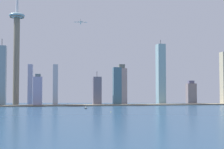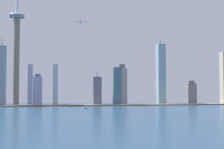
# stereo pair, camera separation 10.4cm
# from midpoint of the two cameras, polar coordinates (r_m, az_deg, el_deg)

# --- Properties ---
(ground_plane) EXTENTS (6000.00, 6000.00, 0.00)m
(ground_plane) POSITION_cam_midpoint_polar(r_m,az_deg,el_deg) (419.70, 7.86, -8.12)
(ground_plane) COLOR navy
(waterfront_pier) EXTENTS (975.15, 44.03, 2.94)m
(waterfront_pier) POSITION_cam_midpoint_polar(r_m,az_deg,el_deg) (831.28, -1.28, -5.37)
(waterfront_pier) COLOR #716857
(waterfront_pier) RESTS_ON ground
(observation_tower) EXTENTS (39.81, 39.81, 372.63)m
(observation_tower) POSITION_cam_midpoint_polar(r_m,az_deg,el_deg) (875.07, -16.41, 5.60)
(observation_tower) COLOR #7A705D
(observation_tower) RESTS_ON ground
(skyscraper_0) EXTENTS (21.42, 25.75, 87.93)m
(skyscraper_0) POSITION_cam_midpoint_polar(r_m,az_deg,el_deg) (843.45, -2.67, -2.92)
(skyscraper_0) COLOR slate
(skyscraper_0) RESTS_ON ground
(skyscraper_1) EXTENTS (26.39, 24.22, 111.62)m
(skyscraper_1) POSITION_cam_midpoint_polar(r_m,az_deg,el_deg) (910.33, 1.71, -1.94)
(skyscraper_1) COLOR #A28B8A
(skyscraper_1) RESTS_ON ground
(skyscraper_2) EXTENTS (21.81, 23.14, 79.68)m
(skyscraper_2) POSITION_cam_midpoint_polar(r_m,az_deg,el_deg) (830.67, -12.91, -2.80)
(skyscraper_2) COLOR #9394BB
(skyscraper_2) RESTS_ON ground
(skyscraper_4) EXTENTS (12.50, 24.70, 104.16)m
(skyscraper_4) POSITION_cam_midpoint_polar(r_m,az_deg,el_deg) (835.26, -9.92, -1.84)
(skyscraper_4) COLOR #AAB0BA
(skyscraper_4) RESTS_ON ground
(skyscraper_5) EXTENTS (27.70, 19.43, 67.91)m
(skyscraper_5) POSITION_cam_midpoint_polar(r_m,az_deg,el_deg) (1006.11, 13.72, -3.14)
(skyscraper_5) COLOR gray
(skyscraper_5) RESTS_ON ground
(skyscraper_6) EXTENTS (21.26, 17.50, 98.67)m
(skyscraper_6) POSITION_cam_midpoint_polar(r_m,az_deg,el_deg) (845.11, 0.88, -2.08)
(skyscraper_6) COLOR #416576
(skyscraper_6) RESTS_ON ground
(skyscraper_7) EXTENTS (21.69, 20.59, 167.29)m
(skyscraper_7) POSITION_cam_midpoint_polar(r_m,az_deg,el_deg) (848.68, -18.83, -0.22)
(skyscraper_7) COLOR gray
(skyscraper_7) RESTS_ON ground
(skyscraper_9) EXTENTS (12.38, 27.74, 108.80)m
(skyscraper_9) POSITION_cam_midpoint_polar(r_m,az_deg,el_deg) (905.51, -14.14, -1.72)
(skyscraper_9) COLOR #969FC4
(skyscraper_9) RESTS_ON ground
(skyscraper_10) EXTENTS (20.97, 26.89, 178.38)m
(skyscraper_10) POSITION_cam_midpoint_polar(r_m,az_deg,el_deg) (906.16, 8.54, 0.04)
(skyscraper_10) COLOR #80A7AE
(skyscraper_10) RESTS_ON ground
(boat_0) EXTENTS (6.20, 6.07, 8.07)m
(boat_0) POSITION_cam_midpoint_polar(r_m,az_deg,el_deg) (689.55, -4.62, -5.92)
(boat_0) COLOR black
(boat_0) RESTS_ON ground
(channel_buoy_1) EXTENTS (1.15, 1.15, 1.74)m
(channel_buoy_1) POSITION_cam_midpoint_polar(r_m,az_deg,el_deg) (587.62, -0.20, -6.52)
(channel_buoy_1) COLOR yellow
(channel_buoy_1) RESTS_ON ground
(airplane) EXTENTS (33.74, 32.14, 8.02)m
(airplane) POSITION_cam_midpoint_polar(r_m,az_deg,el_deg) (837.16, -5.54, 9.06)
(airplane) COLOR #ABC8C4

